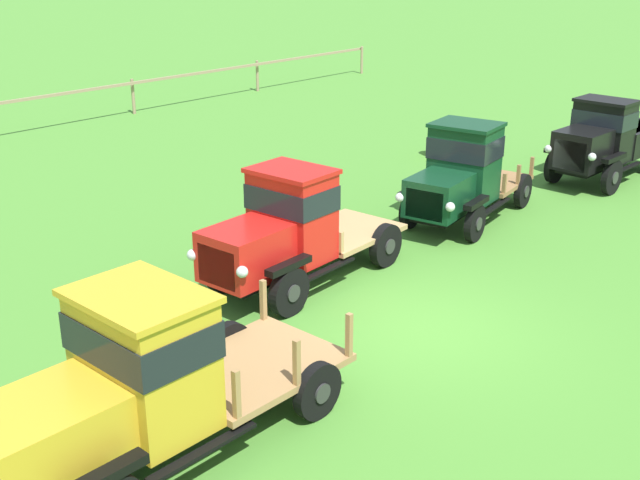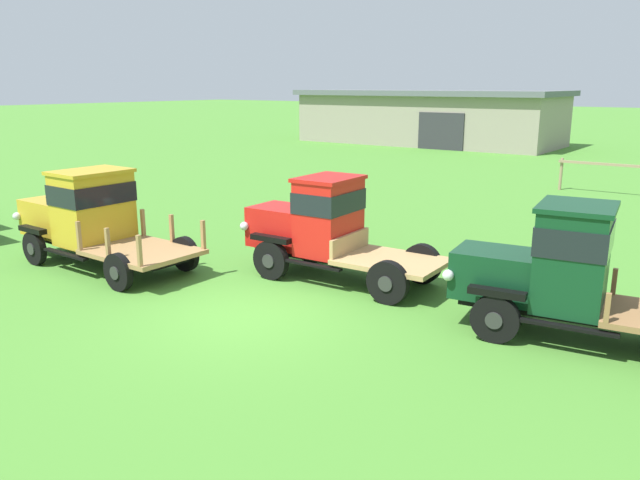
% 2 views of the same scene
% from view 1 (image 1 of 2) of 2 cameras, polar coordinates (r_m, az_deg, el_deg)
% --- Properties ---
extents(ground_plane, '(240.00, 240.00, 0.00)m').
position_cam_1_polar(ground_plane, '(13.63, 6.90, -6.22)').
color(ground_plane, '#47842D').
extents(paddock_fence, '(20.31, 0.41, 1.30)m').
position_cam_1_polar(paddock_fence, '(32.85, -8.45, 11.40)').
color(paddock_fence, '#997F60').
rests_on(paddock_fence, ground).
extents(vintage_truck_second_in_line, '(5.30, 2.08, 2.27)m').
position_cam_1_polar(vintage_truck_second_in_line, '(9.91, -13.42, -9.99)').
color(vintage_truck_second_in_line, black).
rests_on(vintage_truck_second_in_line, ground).
extents(vintage_truck_midrow_center, '(4.71, 1.95, 2.27)m').
position_cam_1_polar(vintage_truck_midrow_center, '(14.62, -2.37, 0.71)').
color(vintage_truck_midrow_center, black).
rests_on(vintage_truck_midrow_center, ground).
extents(vintage_truck_far_side, '(4.68, 2.22, 2.31)m').
position_cam_1_polar(vintage_truck_far_side, '(18.34, 9.98, 4.64)').
color(vintage_truck_far_side, black).
rests_on(vintage_truck_far_side, ground).
extents(vintage_truck_back_of_row, '(4.56, 1.94, 2.22)m').
position_cam_1_polar(vintage_truck_back_of_row, '(23.00, 19.76, 6.79)').
color(vintage_truck_back_of_row, black).
rests_on(vintage_truck_back_of_row, ground).
extents(oil_drum_beside_row, '(0.62, 0.62, 0.90)m').
position_cam_1_polar(oil_drum_beside_row, '(24.36, 8.49, 6.89)').
color(oil_drum_beside_row, gold).
rests_on(oil_drum_beside_row, ground).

